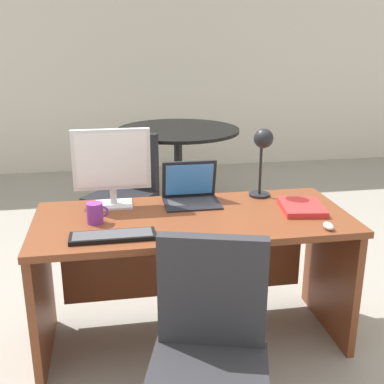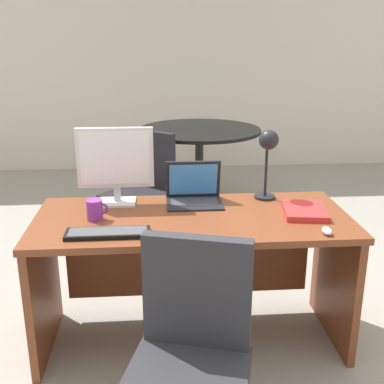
% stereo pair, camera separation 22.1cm
% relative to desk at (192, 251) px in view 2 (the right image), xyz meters
% --- Properties ---
extents(ground, '(12.00, 12.00, 0.00)m').
position_rel_desk_xyz_m(ground, '(0.00, 1.45, -0.52)').
color(ground, gray).
extents(back_wall, '(10.00, 0.10, 2.80)m').
position_rel_desk_xyz_m(back_wall, '(0.00, 3.75, 0.88)').
color(back_wall, silver).
rests_on(back_wall, ground).
extents(desk, '(1.62, 0.71, 0.74)m').
position_rel_desk_xyz_m(desk, '(0.00, 0.00, 0.00)').
color(desk, brown).
rests_on(desk, ground).
extents(monitor, '(0.41, 0.16, 0.42)m').
position_rel_desk_xyz_m(monitor, '(-0.40, 0.18, 0.46)').
color(monitor, silver).
rests_on(monitor, desk).
extents(laptop, '(0.31, 0.24, 0.23)m').
position_rel_desk_xyz_m(laptop, '(0.03, 0.19, 0.29)').
color(laptop, black).
rests_on(laptop, desk).
extents(keyboard, '(0.39, 0.12, 0.02)m').
position_rel_desk_xyz_m(keyboard, '(-0.41, -0.27, 0.23)').
color(keyboard, black).
rests_on(keyboard, desk).
extents(mouse, '(0.04, 0.08, 0.03)m').
position_rel_desk_xyz_m(mouse, '(0.61, -0.33, 0.24)').
color(mouse, silver).
rests_on(mouse, desk).
extents(desk_lamp, '(0.12, 0.14, 0.40)m').
position_rel_desk_xyz_m(desk_lamp, '(0.44, 0.19, 0.51)').
color(desk_lamp, black).
rests_on(desk_lamp, desk).
extents(book, '(0.25, 0.30, 0.03)m').
position_rel_desk_xyz_m(book, '(0.59, -0.06, 0.24)').
color(book, red).
rests_on(book, desk).
extents(coffee_mug, '(0.11, 0.08, 0.10)m').
position_rel_desk_xyz_m(coffee_mug, '(-0.49, -0.06, 0.27)').
color(coffee_mug, purple).
rests_on(coffee_mug, desk).
extents(office_chair, '(0.57, 0.58, 0.89)m').
position_rel_desk_xyz_m(office_chair, '(-0.07, -0.82, -0.17)').
color(office_chair, black).
rests_on(office_chair, ground).
extents(meeting_table, '(1.17, 1.17, 0.79)m').
position_rel_desk_xyz_m(meeting_table, '(0.24, 2.15, 0.08)').
color(meeting_table, black).
rests_on(meeting_table, ground).
extents(meeting_chair_near, '(0.65, 0.65, 0.88)m').
position_rel_desk_xyz_m(meeting_chair_near, '(-0.31, 1.45, -0.18)').
color(meeting_chair_near, black).
rests_on(meeting_chair_near, ground).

